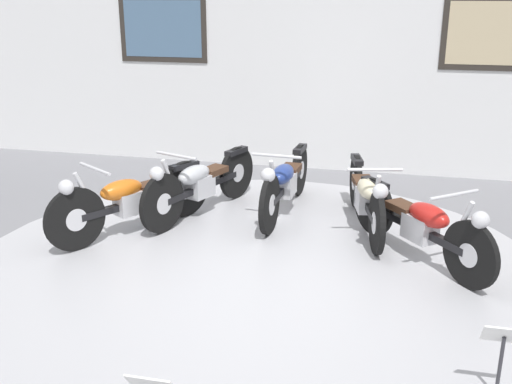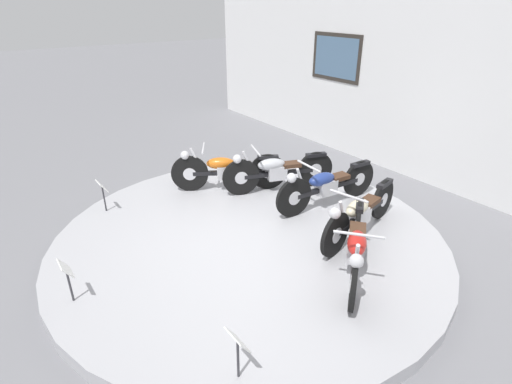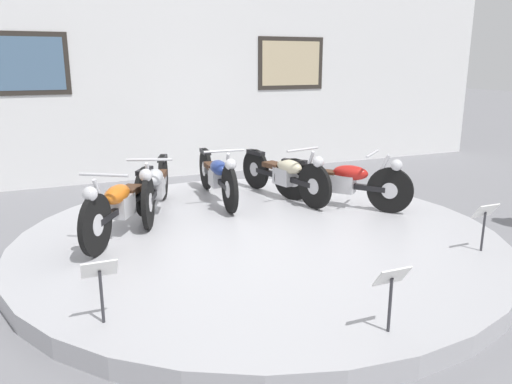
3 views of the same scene
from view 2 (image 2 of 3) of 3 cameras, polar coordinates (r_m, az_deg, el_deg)
name	(u,v)px [view 2 (image 2 of 3)]	position (r m, az deg, el deg)	size (l,w,h in m)	color
ground_plane	(250,245)	(5.84, -0.93, -7.56)	(60.00, 60.00, 0.00)	slate
display_platform	(249,239)	(5.79, -0.94, -6.80)	(5.48, 5.48, 0.18)	#ADADB2
back_wall	(437,82)	(8.08, 24.47, 14.12)	(14.00, 0.22, 3.76)	white
motorcycle_orange	(226,169)	(6.92, -4.25, 3.27)	(1.11, 1.71, 0.80)	black
motorcycle_silver	(277,170)	(6.88, 2.98, 3.17)	(0.77, 1.88, 0.79)	black
motorcycle_blue	(326,184)	(6.42, 9.98, 1.06)	(0.54, 1.98, 0.79)	black
motorcycle_cream	(360,212)	(5.70, 14.60, -2.83)	(0.60, 1.93, 0.78)	black
motorcycle_red	(356,246)	(4.95, 14.13, -7.56)	(1.28, 1.54, 0.78)	black
info_placard_front_left	(103,190)	(6.62, -21.06, 0.28)	(0.26, 0.11, 0.51)	#333338
info_placard_front_centre	(67,274)	(4.83, -25.39, -10.48)	(0.26, 0.11, 0.51)	#333338
info_placard_front_right	(238,346)	(3.64, -2.63, -21.10)	(0.26, 0.11, 0.51)	#333338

